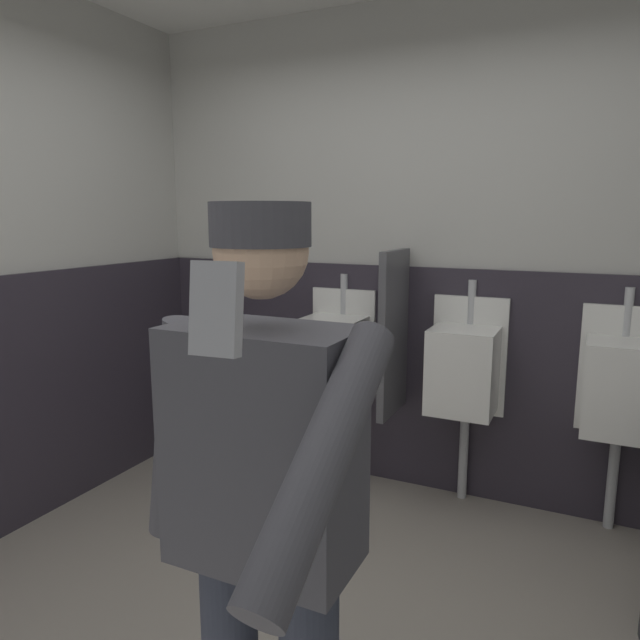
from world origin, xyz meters
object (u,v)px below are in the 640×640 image
at_px(urinal_middle, 464,369).
at_px(cell_phone, 216,309).
at_px(urinal_right, 622,386).
at_px(urinal_left, 336,354).
at_px(person, 263,504).

xyz_separation_m(urinal_middle, cell_phone, (0.20, -2.49, 0.70)).
bearing_deg(urinal_right, urinal_middle, 180.00).
xyz_separation_m(urinal_left, urinal_right, (1.50, 0.00, 0.00)).
relative_size(urinal_left, urinal_right, 1.00).
height_order(person, cell_phone, person).
bearing_deg(urinal_middle, cell_phone, -85.38).
relative_size(urinal_left, urinal_middle, 1.00).
relative_size(urinal_middle, person, 0.77).
height_order(urinal_left, cell_phone, cell_phone).
xyz_separation_m(urinal_left, person, (0.70, -1.98, 0.16)).
distance_m(urinal_right, cell_phone, 2.64).
relative_size(urinal_right, person, 0.77).
distance_m(urinal_middle, cell_phone, 2.59).
bearing_deg(urinal_right, person, -111.90).
xyz_separation_m(urinal_left, cell_phone, (0.95, -2.49, 0.70)).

